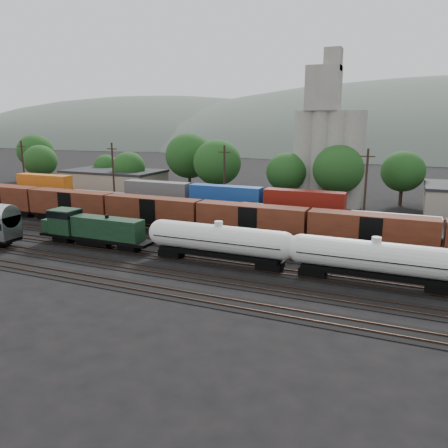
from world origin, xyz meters
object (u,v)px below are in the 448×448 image
at_px(grain_silo, 327,147).
at_px(green_locomotive, 90,228).
at_px(tank_car_a, 219,240).
at_px(orange_locomotive, 276,220).

bearing_deg(grain_silo, green_locomotive, -119.15).
bearing_deg(grain_silo, tank_car_a, -96.17).
height_order(tank_car_a, orange_locomotive, tank_car_a).
distance_m(tank_car_a, grain_silo, 42.09).
xyz_separation_m(tank_car_a, orange_locomotive, (2.34, 15.00, -0.50)).
relative_size(green_locomotive, tank_car_a, 0.91).
height_order(green_locomotive, tank_car_a, tank_car_a).
relative_size(orange_locomotive, grain_silo, 0.55).
bearing_deg(orange_locomotive, tank_car_a, -98.88).
relative_size(tank_car_a, orange_locomotive, 1.13).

